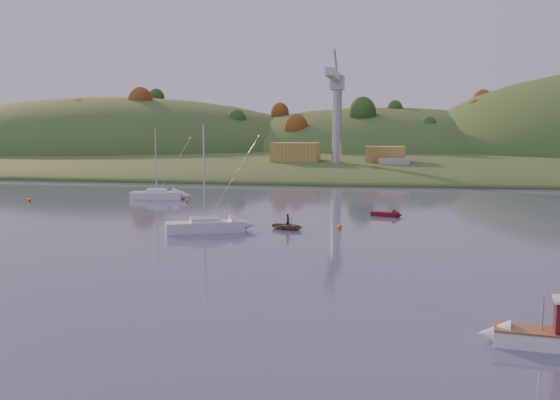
% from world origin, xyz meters
% --- Properties ---
extents(ground, '(500.00, 500.00, 0.00)m').
position_xyz_m(ground, '(0.00, 0.00, 0.00)').
color(ground, '#323B52').
rests_on(ground, ground).
extents(far_shore, '(620.00, 220.00, 1.50)m').
position_xyz_m(far_shore, '(0.00, 230.00, 0.00)').
color(far_shore, '#345421').
rests_on(far_shore, ground).
extents(shore_slope, '(640.00, 150.00, 7.00)m').
position_xyz_m(shore_slope, '(0.00, 165.00, 0.00)').
color(shore_slope, '#345421').
rests_on(shore_slope, ground).
extents(hill_left, '(170.00, 140.00, 44.00)m').
position_xyz_m(hill_left, '(-90.00, 200.00, 0.00)').
color(hill_left, '#345421').
rests_on(hill_left, ground).
extents(hill_center, '(140.00, 120.00, 36.00)m').
position_xyz_m(hill_center, '(10.00, 210.00, 0.00)').
color(hill_center, '#345421').
rests_on(hill_center, ground).
extents(hillside_trees, '(280.00, 50.00, 32.00)m').
position_xyz_m(hillside_trees, '(0.00, 185.00, 0.00)').
color(hillside_trees, '#254E1B').
rests_on(hillside_trees, ground).
extents(wharf, '(42.00, 16.00, 2.40)m').
position_xyz_m(wharf, '(5.00, 122.00, 1.20)').
color(wharf, slate).
rests_on(wharf, ground).
extents(shed_west, '(11.00, 8.00, 4.80)m').
position_xyz_m(shed_west, '(-8.00, 123.00, 4.80)').
color(shed_west, '#A68A37').
rests_on(shed_west, wharf).
extents(shed_east, '(9.00, 7.00, 4.00)m').
position_xyz_m(shed_east, '(13.00, 124.00, 4.40)').
color(shed_east, '#A68A37').
rests_on(shed_east, wharf).
extents(dock_crane, '(3.20, 28.00, 20.30)m').
position_xyz_m(dock_crane, '(2.00, 118.39, 17.17)').
color(dock_crane, '#B7B7BC').
rests_on(dock_crane, wharf).
extents(fishing_boat, '(5.48, 2.32, 3.39)m').
position_xyz_m(fishing_boat, '(22.04, 8.03, 0.75)').
color(fishing_boat, white).
rests_on(fishing_boat, ground).
extents(sailboat_near, '(8.30, 5.60, 11.16)m').
position_xyz_m(sailboat_near, '(-4.17, 37.80, 0.73)').
color(sailboat_near, white).
rests_on(sailboat_near, ground).
extents(sailboat_far, '(8.00, 3.25, 10.78)m').
position_xyz_m(sailboat_far, '(-20.39, 65.65, 0.71)').
color(sailboat_far, white).
rests_on(sailboat_far, ground).
extents(canoe, '(4.15, 3.53, 0.73)m').
position_xyz_m(canoe, '(4.04, 41.06, 0.36)').
color(canoe, '#88694B').
rests_on(canoe, ground).
extents(paddler, '(0.49, 0.60, 1.41)m').
position_xyz_m(paddler, '(4.04, 41.06, 0.70)').
color(paddler, black).
rests_on(paddler, ground).
extents(red_tender, '(4.05, 2.39, 1.31)m').
position_xyz_m(red_tender, '(14.78, 52.77, 0.27)').
color(red_tender, '#5B0D18').
rests_on(red_tender, ground).
extents(work_vessel, '(16.10, 7.36, 4.00)m').
position_xyz_m(work_vessel, '(15.00, 118.00, 1.43)').
color(work_vessel, slate).
rests_on(work_vessel, ground).
extents(buoy_1, '(0.50, 0.50, 0.50)m').
position_xyz_m(buoy_1, '(9.45, 42.14, 0.25)').
color(buoy_1, orange).
rests_on(buoy_1, ground).
extents(buoy_2, '(0.50, 0.50, 0.50)m').
position_xyz_m(buoy_2, '(-37.42, 58.85, 0.25)').
color(buoy_2, orange).
rests_on(buoy_2, ground).
extents(buoy_3, '(0.50, 0.50, 0.50)m').
position_xyz_m(buoy_3, '(-14.33, 61.94, 0.25)').
color(buoy_3, orange).
rests_on(buoy_3, ground).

